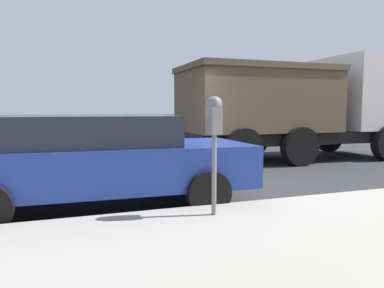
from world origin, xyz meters
The scene contains 4 objects.
ground_plane centered at (0.00, 0.00, 0.00)m, with size 220.00×220.00×0.00m, color #333335.
parking_meter centered at (-2.68, 0.59, 1.31)m, with size 0.21×0.19×1.49m.
car_blue centered at (-1.14, 1.86, 0.76)m, with size 2.19×4.63×1.41m.
dump_truck centered at (2.65, -4.37, 1.65)m, with size 2.94×6.84×3.14m.
Camera 1 is at (-6.95, 2.43, 1.50)m, focal length 35.00 mm.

